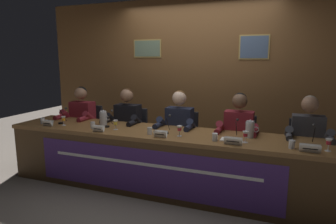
# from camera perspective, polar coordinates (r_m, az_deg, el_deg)

# --- Properties ---
(ground_plane) EXTENTS (12.00, 12.00, 0.00)m
(ground_plane) POSITION_cam_1_polar(r_m,az_deg,el_deg) (3.87, 0.00, -14.71)
(ground_plane) COLOR #70665B
(wall_back_panelled) EXTENTS (5.49, 0.14, 2.60)m
(wall_back_panelled) POSITION_cam_1_polar(r_m,az_deg,el_deg) (4.84, 5.82, 6.25)
(wall_back_panelled) COLOR brown
(wall_back_panelled) RESTS_ON ground_plane
(conference_table) EXTENTS (4.29, 0.77, 0.75)m
(conference_table) POSITION_cam_1_polar(r_m,az_deg,el_deg) (3.58, -0.75, -7.90)
(conference_table) COLOR brown
(conference_table) RESTS_ON ground_plane
(chair_far_left) EXTENTS (0.44, 0.45, 0.89)m
(chair_far_left) POSITION_cam_1_polar(r_m,az_deg,el_deg) (4.93, -15.26, -4.23)
(chair_far_left) COLOR black
(chair_far_left) RESTS_ON ground_plane
(panelist_far_left) EXTENTS (0.51, 0.48, 1.22)m
(panelist_far_left) POSITION_cam_1_polar(r_m,az_deg,el_deg) (4.72, -16.83, -1.52)
(panelist_far_left) COLOR black
(panelist_far_left) RESTS_ON ground_plane
(nameplate_far_left) EXTENTS (0.15, 0.06, 0.08)m
(nameplate_far_left) POSITION_cam_1_polar(r_m,az_deg,el_deg) (4.24, -22.37, -2.03)
(nameplate_far_left) COLOR white
(nameplate_far_left) RESTS_ON conference_table
(juice_glass_far_left) EXTENTS (0.06, 0.06, 0.12)m
(juice_glass_far_left) POSITION_cam_1_polar(r_m,az_deg,el_deg) (4.20, -19.68, -1.32)
(juice_glass_far_left) COLOR white
(juice_glass_far_left) RESTS_ON conference_table
(water_cup_far_left) EXTENTS (0.06, 0.06, 0.08)m
(water_cup_far_left) POSITION_cam_1_polar(r_m,az_deg,el_deg) (4.41, -23.20, -1.66)
(water_cup_far_left) COLOR silver
(water_cup_far_left) RESTS_ON conference_table
(microphone_far_left) EXTENTS (0.06, 0.17, 0.22)m
(microphone_far_left) POSITION_cam_1_polar(r_m,az_deg,el_deg) (4.35, -19.88, -1.12)
(microphone_far_left) COLOR black
(microphone_far_left) RESTS_ON conference_table
(chair_left) EXTENTS (0.44, 0.45, 0.89)m
(chair_left) POSITION_cam_1_polar(r_m,az_deg,el_deg) (4.52, -6.98, -5.26)
(chair_left) COLOR black
(chair_left) RESTS_ON ground_plane
(panelist_left) EXTENTS (0.51, 0.48, 1.22)m
(panelist_left) POSITION_cam_1_polar(r_m,az_deg,el_deg) (4.28, -8.29, -2.34)
(panelist_left) COLOR black
(panelist_left) RESTS_ON ground_plane
(nameplate_left) EXTENTS (0.15, 0.06, 0.08)m
(nameplate_left) POSITION_cam_1_polar(r_m,az_deg,el_deg) (3.72, -13.41, -3.17)
(nameplate_left) COLOR white
(nameplate_left) RESTS_ON conference_table
(juice_glass_left) EXTENTS (0.06, 0.06, 0.12)m
(juice_glass_left) POSITION_cam_1_polar(r_m,az_deg,el_deg) (3.78, -10.18, -2.12)
(juice_glass_left) COLOR white
(juice_glass_left) RESTS_ON conference_table
(water_cup_left) EXTENTS (0.06, 0.06, 0.08)m
(water_cup_left) POSITION_cam_1_polar(r_m,az_deg,el_deg) (3.93, -14.42, -2.54)
(water_cup_left) COLOR silver
(water_cup_left) RESTS_ON conference_table
(microphone_left) EXTENTS (0.06, 0.17, 0.22)m
(microphone_left) POSITION_cam_1_polar(r_m,az_deg,el_deg) (3.97, -11.45, -1.75)
(microphone_left) COLOR black
(microphone_left) RESTS_ON conference_table
(chair_center) EXTENTS (0.44, 0.45, 0.89)m
(chair_center) POSITION_cam_1_polar(r_m,az_deg,el_deg) (4.22, 2.73, -6.31)
(chair_center) COLOR black
(chair_center) RESTS_ON ground_plane
(panelist_center) EXTENTS (0.51, 0.48, 1.22)m
(panelist_center) POSITION_cam_1_polar(r_m,az_deg,el_deg) (3.97, 1.88, -3.25)
(panelist_center) COLOR black
(panelist_center) RESTS_ON ground_plane
(nameplate_center) EXTENTS (0.16, 0.06, 0.08)m
(nameplate_center) POSITION_cam_1_polar(r_m,az_deg,el_deg) (3.36, -1.50, -4.31)
(nameplate_center) COLOR white
(nameplate_center) RESTS_ON conference_table
(juice_glass_center) EXTENTS (0.06, 0.06, 0.12)m
(juice_glass_center) POSITION_cam_1_polar(r_m,az_deg,el_deg) (3.40, 2.24, -3.33)
(juice_glass_center) COLOR white
(juice_glass_center) RESTS_ON conference_table
(water_cup_center) EXTENTS (0.06, 0.06, 0.08)m
(water_cup_center) POSITION_cam_1_polar(r_m,az_deg,el_deg) (3.51, -3.57, -3.75)
(water_cup_center) COLOR silver
(water_cup_center) RESTS_ON conference_table
(microphone_center) EXTENTS (0.06, 0.17, 0.22)m
(microphone_center) POSITION_cam_1_polar(r_m,az_deg,el_deg) (3.55, -0.15, -2.93)
(microphone_center) COLOR black
(microphone_center) RESTS_ON conference_table
(chair_right) EXTENTS (0.44, 0.45, 0.89)m
(chair_right) POSITION_cam_1_polar(r_m,az_deg,el_deg) (4.06, 13.61, -7.27)
(chair_right) COLOR black
(chair_right) RESTS_ON ground_plane
(panelist_right) EXTENTS (0.51, 0.48, 1.22)m
(panelist_right) POSITION_cam_1_polar(r_m,az_deg,el_deg) (3.79, 13.40, -4.16)
(panelist_right) COLOR black
(panelist_right) RESTS_ON ground_plane
(nameplate_right) EXTENTS (0.19, 0.06, 0.08)m
(nameplate_right) POSITION_cam_1_polar(r_m,az_deg,el_deg) (3.15, 12.54, -5.55)
(nameplate_right) COLOR white
(nameplate_right) RESTS_ON conference_table
(juice_glass_right) EXTENTS (0.06, 0.06, 0.12)m
(juice_glass_right) POSITION_cam_1_polar(r_m,az_deg,el_deg) (3.26, 14.83, -4.30)
(juice_glass_right) COLOR white
(juice_glass_right) RESTS_ON conference_table
(water_cup_right) EXTENTS (0.06, 0.06, 0.08)m
(water_cup_right) POSITION_cam_1_polar(r_m,az_deg,el_deg) (3.27, 9.11, -4.91)
(water_cup_right) COLOR silver
(water_cup_right) RESTS_ON conference_table
(microphone_right) EXTENTS (0.06, 0.17, 0.22)m
(microphone_right) POSITION_cam_1_polar(r_m,az_deg,el_deg) (3.40, 13.08, -3.83)
(microphone_right) COLOR black
(microphone_right) RESTS_ON conference_table
(chair_far_right) EXTENTS (0.44, 0.45, 0.89)m
(chair_far_right) POSITION_cam_1_polar(r_m,az_deg,el_deg) (4.05, 24.99, -8.00)
(chair_far_right) COLOR black
(chair_far_right) RESTS_ON ground_plane
(panelist_far_right) EXTENTS (0.51, 0.48, 1.22)m
(panelist_far_right) POSITION_cam_1_polar(r_m,az_deg,el_deg) (3.79, 25.51, -4.92)
(panelist_far_right) COLOR black
(panelist_far_right) RESTS_ON ground_plane
(nameplate_far_right) EXTENTS (0.19, 0.06, 0.08)m
(nameplate_far_right) POSITION_cam_1_polar(r_m,az_deg,el_deg) (3.14, 25.92, -6.40)
(nameplate_far_right) COLOR white
(nameplate_far_right) RESTS_ON conference_table
(juice_glass_far_right) EXTENTS (0.06, 0.06, 0.12)m
(juice_glass_far_right) POSITION_cam_1_polar(r_m,az_deg,el_deg) (3.26, 28.79, -5.23)
(juice_glass_far_right) COLOR white
(juice_glass_far_right) RESTS_ON conference_table
(water_cup_far_right) EXTENTS (0.06, 0.06, 0.08)m
(water_cup_far_right) POSITION_cam_1_polar(r_m,az_deg,el_deg) (3.20, 22.94, -5.90)
(water_cup_far_right) COLOR silver
(water_cup_far_right) RESTS_ON conference_table
(microphone_far_right) EXTENTS (0.06, 0.17, 0.22)m
(microphone_far_right) POSITION_cam_1_polar(r_m,az_deg,el_deg) (3.39, 26.48, -4.67)
(microphone_far_right) COLOR black
(microphone_far_right) RESTS_ON conference_table
(water_pitcher_left_side) EXTENTS (0.15, 0.10, 0.21)m
(water_pitcher_left_side) POSITION_cam_1_polar(r_m,az_deg,el_deg) (4.08, -12.47, -1.16)
(water_pitcher_left_side) COLOR silver
(water_pitcher_left_side) RESTS_ON conference_table
(water_pitcher_right_side) EXTENTS (0.15, 0.10, 0.21)m
(water_pitcher_right_side) POSITION_cam_1_polar(r_m,az_deg,el_deg) (3.48, 15.66, -3.27)
(water_pitcher_right_side) COLOR silver
(water_pitcher_right_side) RESTS_ON conference_table
(document_stack_right) EXTENTS (0.21, 0.15, 0.01)m
(document_stack_right) POSITION_cam_1_polar(r_m,az_deg,el_deg) (3.33, 12.02, -5.30)
(document_stack_right) COLOR white
(document_stack_right) RESTS_ON conference_table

